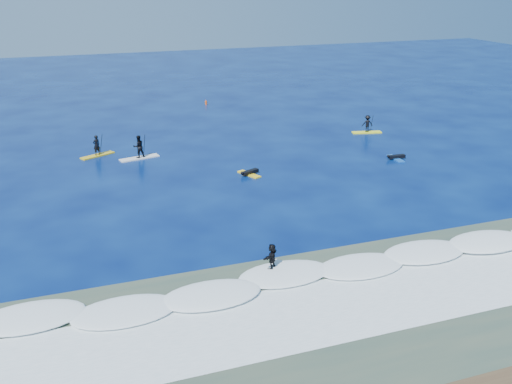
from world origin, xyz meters
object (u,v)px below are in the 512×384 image
object	(u,v)px
prone_paddler_near	(249,173)
prone_paddler_far	(396,157)
sup_paddler_center	(139,149)
sup_paddler_right	(367,125)
marker_buoy	(206,102)
sup_paddler_left	(97,149)
wave_surfer	(272,258)

from	to	relation	value
prone_paddler_near	prone_paddler_far	bearing A→B (deg)	-114.96
sup_paddler_center	sup_paddler_right	world-z (taller)	sup_paddler_center
marker_buoy	prone_paddler_near	bearing A→B (deg)	-97.31
sup_paddler_right	sup_paddler_center	bearing A→B (deg)	-164.54
sup_paddler_left	sup_paddler_right	world-z (taller)	sup_paddler_left
sup_paddler_left	wave_surfer	world-z (taller)	sup_paddler_left
sup_paddler_left	prone_paddler_far	size ratio (longest dim) A/B	1.40
sup_paddler_center	sup_paddler_right	size ratio (longest dim) A/B	1.16
sup_paddler_right	marker_buoy	xyz separation A→B (m)	(-11.27, 17.14, -0.50)
sup_paddler_left	marker_buoy	size ratio (longest dim) A/B	4.89
sup_paddler_center	wave_surfer	xyz separation A→B (m)	(3.45, -21.42, -0.03)
sup_paddler_center	marker_buoy	xyz separation A→B (m)	(10.40, 18.04, -0.59)
wave_surfer	marker_buoy	size ratio (longest dim) A/B	3.10
prone_paddler_far	prone_paddler_near	bearing A→B (deg)	90.57
sup_paddler_left	sup_paddler_right	bearing A→B (deg)	-29.43
sup_paddler_left	wave_surfer	bearing A→B (deg)	-101.32
sup_paddler_right	wave_surfer	xyz separation A→B (m)	(-18.23, -22.33, 0.06)
prone_paddler_near	wave_surfer	bearing A→B (deg)	141.98
marker_buoy	sup_paddler_center	bearing A→B (deg)	-119.95
sup_paddler_center	prone_paddler_far	world-z (taller)	sup_paddler_center
sup_paddler_right	wave_surfer	bearing A→B (deg)	-116.15
sup_paddler_right	prone_paddler_far	world-z (taller)	sup_paddler_right
sup_paddler_right	marker_buoy	size ratio (longest dim) A/B	4.82
sup_paddler_center	wave_surfer	size ratio (longest dim) A/B	1.80
prone_paddler_near	marker_buoy	xyz separation A→B (m)	(3.19, 24.88, 0.11)
marker_buoy	sup_paddler_left	bearing A→B (deg)	-130.02
wave_surfer	marker_buoy	bearing A→B (deg)	37.88
sup_paddler_center	prone_paddler_near	size ratio (longest dim) A/B	1.55
sup_paddler_left	sup_paddler_center	bearing A→B (deg)	-57.67
sup_paddler_left	marker_buoy	xyz separation A→B (m)	(13.58, 16.17, -0.38)
prone_paddler_near	marker_buoy	world-z (taller)	marker_buoy
prone_paddler_far	marker_buoy	distance (m)	26.87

